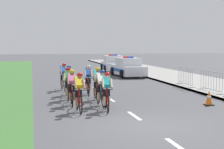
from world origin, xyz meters
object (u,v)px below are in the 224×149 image
at_px(cyclist_second, 107,91).
at_px(cyclist_third, 72,87).
at_px(cyclist_seventh, 69,80).
at_px(cyclist_ninth, 63,76).
at_px(cyclist_eighth, 88,79).
at_px(crowd_barrier_rear, 185,77).
at_px(traffic_cone_near, 209,98).
at_px(cyclist_fifth, 68,83).
at_px(cyclist_fourth, 101,87).
at_px(crowd_barrier_middle, 211,82).
at_px(cyclist_lead, 79,91).
at_px(police_car_nearest, 128,68).
at_px(police_car_second, 113,64).
at_px(cyclist_sixth, 97,83).

distance_m(cyclist_second, cyclist_third, 1.94).
height_order(cyclist_seventh, cyclist_ninth, same).
bearing_deg(cyclist_eighth, cyclist_ninth, 116.70).
height_order(cyclist_eighth, crowd_barrier_rear, cyclist_eighth).
distance_m(cyclist_ninth, traffic_cone_near, 8.49).
xyz_separation_m(cyclist_fifth, traffic_cone_near, (5.67, -2.79, -0.48)).
xyz_separation_m(cyclist_fourth, crowd_barrier_middle, (6.22, 2.12, -0.14)).
bearing_deg(cyclist_seventh, cyclist_third, -93.61).
xyz_separation_m(cyclist_lead, cyclist_second, (1.09, 0.01, 0.00)).
relative_size(cyclist_fourth, police_car_nearest, 0.39).
xyz_separation_m(cyclist_fifth, police_car_second, (5.83, 16.26, -0.11)).
xyz_separation_m(cyclist_second, crowd_barrier_rear, (6.04, 6.13, -0.14)).
height_order(cyclist_fourth, police_car_nearest, police_car_nearest).
xyz_separation_m(crowd_barrier_rear, traffic_cone_near, (-1.57, -5.91, -0.34)).
xyz_separation_m(cyclist_fourth, cyclist_eighth, (-0.03, 3.25, 0.00)).
relative_size(cyclist_second, cyclist_fourth, 1.00).
height_order(cyclist_second, cyclist_eighth, same).
bearing_deg(cyclist_fourth, cyclist_sixth, 85.55).
xyz_separation_m(cyclist_second, police_car_second, (4.63, 19.28, -0.11)).
distance_m(cyclist_eighth, cyclist_ninth, 2.40).
xyz_separation_m(cyclist_sixth, police_car_nearest, (4.51, 11.16, -0.11)).
relative_size(cyclist_second, cyclist_seventh, 1.00).
xyz_separation_m(cyclist_lead, cyclist_eighth, (1.05, 4.49, 0.00)).
xyz_separation_m(cyclist_lead, police_car_second, (5.71, 19.29, -0.11)).
bearing_deg(traffic_cone_near, cyclist_fifth, 153.82).
relative_size(cyclist_eighth, police_car_nearest, 0.38).
height_order(cyclist_lead, police_car_nearest, police_car_nearest).
xyz_separation_m(cyclist_seventh, traffic_cone_near, (5.47, -4.35, -0.48)).
xyz_separation_m(cyclist_lead, cyclist_fourth, (1.09, 1.23, 0.00)).
xyz_separation_m(cyclist_fourth, cyclist_seventh, (-1.00, 3.36, 0.00)).
height_order(cyclist_sixth, crowd_barrier_middle, cyclist_sixth).
height_order(cyclist_fifth, cyclist_seventh, same).
xyz_separation_m(cyclist_lead, crowd_barrier_middle, (7.31, 3.35, -0.14)).
bearing_deg(cyclist_fifth, police_car_second, 70.29).
distance_m(cyclist_second, police_car_second, 19.82).
bearing_deg(traffic_cone_near, cyclist_third, 166.99).
bearing_deg(cyclist_lead, cyclist_ninth, 90.19).
relative_size(police_car_second, crowd_barrier_rear, 1.95).
distance_m(cyclist_sixth, police_car_nearest, 12.04).
bearing_deg(cyclist_lead, police_car_second, 73.50).
relative_size(cyclist_fourth, crowd_barrier_rear, 0.74).
distance_m(cyclist_third, cyclist_ninth, 5.08).
bearing_deg(cyclist_seventh, crowd_barrier_rear, 12.48).
bearing_deg(cyclist_eighth, cyclist_fourth, -89.41).
bearing_deg(cyclist_seventh, cyclist_second, -77.70).
height_order(cyclist_ninth, police_car_second, police_car_second).
distance_m(cyclist_fifth, cyclist_sixth, 1.34).
bearing_deg(cyclist_fifth, cyclist_eighth, 51.38).
height_order(cyclist_lead, cyclist_seventh, same).
distance_m(cyclist_ninth, police_car_nearest, 9.28).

